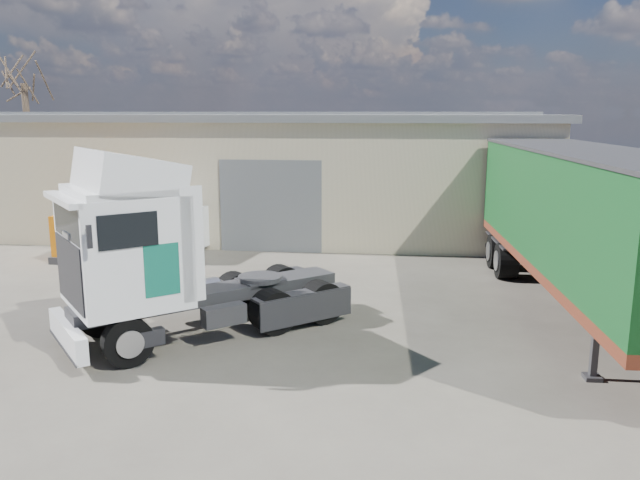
# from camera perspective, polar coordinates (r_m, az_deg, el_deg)

# --- Properties ---
(ground) EXTENTS (120.00, 120.00, 0.00)m
(ground) POSITION_cam_1_polar(r_m,az_deg,el_deg) (14.92, -4.44, -9.57)
(ground) COLOR #282521
(ground) RESTS_ON ground
(warehouse) EXTENTS (30.60, 12.60, 5.42)m
(warehouse) POSITION_cam_1_polar(r_m,az_deg,el_deg) (31.03, -9.64, 6.37)
(warehouse) COLOR beige
(warehouse) RESTS_ON ground
(bare_tree) EXTENTS (4.00, 4.00, 9.60)m
(bare_tree) POSITION_cam_1_polar(r_m,az_deg,el_deg) (39.63, -25.58, 14.14)
(bare_tree) COLOR #382B21
(bare_tree) RESTS_ON ground
(tractor_unit) EXTENTS (6.80, 6.36, 4.61)m
(tractor_unit) POSITION_cam_1_polar(r_m,az_deg,el_deg) (15.13, -14.19, -1.90)
(tractor_unit) COLOR black
(tractor_unit) RESTS_ON ground
(box_trailer) EXTENTS (3.35, 13.51, 4.46)m
(box_trailer) POSITION_cam_1_polar(r_m,az_deg,el_deg) (17.83, 22.93, 2.09)
(box_trailer) COLOR #2D2D30
(box_trailer) RESTS_ON ground
(panel_van) EXTENTS (2.59, 4.59, 1.77)m
(panel_van) POSITION_cam_1_polar(r_m,az_deg,el_deg) (25.06, -12.54, 1.03)
(panel_van) COLOR black
(panel_van) RESTS_ON ground
(orange_skip) EXTENTS (2.89, 1.91, 1.74)m
(orange_skip) POSITION_cam_1_polar(r_m,az_deg,el_deg) (24.36, -19.86, -0.06)
(orange_skip) COLOR #2D2D30
(orange_skip) RESTS_ON ground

